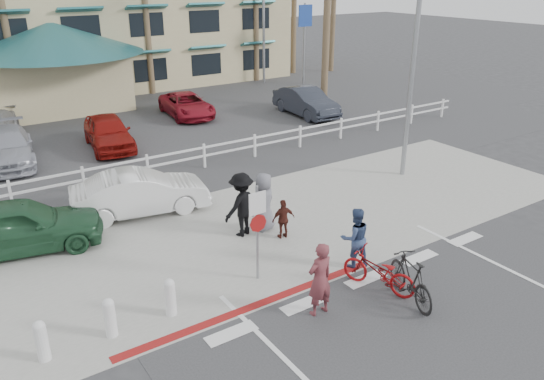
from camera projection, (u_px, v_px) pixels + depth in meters
ground at (382, 290)px, 13.26m from camera, size 140.00×140.00×0.00m
bike_path at (447, 332)px, 11.72m from camera, size 12.00×16.00×0.01m
sidewalk_plaza at (280, 224)px, 16.71m from camera, size 22.00×7.00×0.01m
cross_street at (220, 185)px, 19.79m from camera, size 40.00×5.00×0.01m
parking_lot at (131, 127)px, 27.09m from camera, size 50.00×16.00×0.01m
curb_red at (255, 306)px, 12.64m from camera, size 7.00×0.25×0.02m
rail_fence at (207, 155)px, 21.39m from camera, size 29.40×0.16×1.00m
sign_post at (257, 229)px, 13.21m from camera, size 0.50×0.10×2.90m
bollard_0 at (170, 297)px, 12.15m from camera, size 0.26×0.26×0.95m
bollard_1 at (110, 318)px, 11.43m from camera, size 0.26×0.26×0.95m
bollard_2 at (42, 341)px, 10.72m from camera, size 0.26×0.26×0.95m
streetlight_0 at (414, 58)px, 19.09m from camera, size 0.60×2.00×9.00m
streetlight_1 at (264, 13)px, 36.03m from camera, size 0.60×2.00×9.50m
info_sign at (304, 43)px, 36.26m from camera, size 1.20×0.16×5.60m
bike_red at (378, 272)px, 13.11m from camera, size 1.30×2.06×1.02m
rider_red at (320, 279)px, 12.04m from camera, size 0.68×0.45×1.83m
bike_black at (411, 279)px, 12.66m from camera, size 1.11×2.03×1.17m
rider_black at (355, 238)px, 14.07m from camera, size 0.97×0.85×1.68m
pedestrian_a at (242, 205)px, 15.69m from camera, size 1.43×1.07×1.98m
pedestrian_child at (283, 219)px, 15.65m from camera, size 0.76×0.41×1.23m
pedestrian_b at (264, 202)px, 16.03m from camera, size 1.05×0.87×1.84m
car_white_sedan at (141, 193)px, 17.21m from camera, size 4.57×2.29×1.44m
car_red_compact at (18, 226)px, 14.86m from camera, size 4.83×2.73×1.55m
lot_car_1 at (7, 147)px, 21.74m from camera, size 2.56×5.06×1.41m
lot_car_2 at (108, 132)px, 23.59m from camera, size 2.31×4.57×1.49m
lot_car_3 at (306, 102)px, 28.98m from camera, size 1.85×4.67×1.51m
lot_car_5 at (187, 105)px, 28.85m from camera, size 2.55×4.70×1.25m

